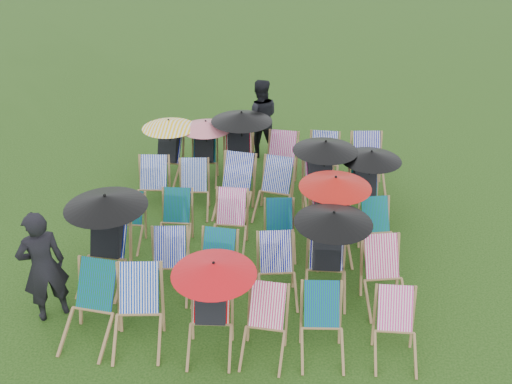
# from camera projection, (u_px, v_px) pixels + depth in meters

# --- Properties ---
(ground) EXTENTS (100.00, 100.00, 0.00)m
(ground) POSITION_uv_depth(u_px,v_px,m) (251.00, 250.00, 9.51)
(ground) COLOR black
(ground) RESTS_ON ground
(deckchair_0) EXTENTS (0.77, 0.99, 0.99)m
(deckchair_0) POSITION_uv_depth(u_px,v_px,m) (89.00, 308.00, 7.51)
(deckchair_0) COLOR olive
(deckchair_0) RESTS_ON ground
(deckchair_1) EXTENTS (0.75, 0.97, 0.99)m
(deckchair_1) POSITION_uv_depth(u_px,v_px,m) (137.00, 313.00, 7.44)
(deckchair_1) COLOR olive
(deckchair_1) RESTS_ON ground
(deckchair_2) EXTENTS (1.09, 1.14, 1.29)m
(deckchair_2) POSITION_uv_depth(u_px,v_px,m) (211.00, 306.00, 7.27)
(deckchair_2) COLOR olive
(deckchair_2) RESTS_ON ground
(deckchair_3) EXTENTS (0.65, 0.85, 0.87)m
(deckchair_3) POSITION_uv_depth(u_px,v_px,m) (264.00, 327.00, 7.29)
(deckchair_3) COLOR olive
(deckchair_3) RESTS_ON ground
(deckchair_4) EXTENTS (0.63, 0.85, 0.88)m
(deckchair_4) POSITION_uv_depth(u_px,v_px,m) (322.00, 327.00, 7.29)
(deckchair_4) COLOR olive
(deckchair_4) RESTS_ON ground
(deckchair_5) EXTENTS (0.57, 0.79, 0.85)m
(deckchair_5) POSITION_uv_depth(u_px,v_px,m) (396.00, 331.00, 7.25)
(deckchair_5) COLOR olive
(deckchair_5) RESTS_ON ground
(deckchair_6) EXTENTS (1.22, 1.28, 1.44)m
(deckchair_6) POSITION_uv_depth(u_px,v_px,m) (105.00, 239.00, 8.45)
(deckchair_6) COLOR olive
(deckchair_6) RESTS_ON ground
(deckchair_7) EXTENTS (0.68, 0.89, 0.90)m
(deckchair_7) POSITION_uv_depth(u_px,v_px,m) (169.00, 266.00, 8.37)
(deckchair_7) COLOR olive
(deckchair_7) RESTS_ON ground
(deckchair_8) EXTENTS (0.67, 0.88, 0.90)m
(deckchair_8) POSITION_uv_depth(u_px,v_px,m) (215.00, 269.00, 8.33)
(deckchair_8) COLOR olive
(deckchair_8) RESTS_ON ground
(deckchair_9) EXTENTS (0.71, 0.90, 0.89)m
(deckchair_9) POSITION_uv_depth(u_px,v_px,m) (277.00, 271.00, 8.28)
(deckchair_9) COLOR olive
(deckchair_9) RESTS_ON ground
(deckchair_10) EXTENTS (1.13, 1.17, 1.34)m
(deckchair_10) POSITION_uv_depth(u_px,v_px,m) (328.00, 253.00, 8.24)
(deckchair_10) COLOR olive
(deckchair_10) RESTS_ON ground
(deckchair_11) EXTENTS (0.76, 0.95, 0.93)m
(deckchair_11) POSITION_uv_depth(u_px,v_px,m) (385.00, 277.00, 8.13)
(deckchair_11) COLOR olive
(deckchair_11) RESTS_ON ground
(deckchair_12) EXTENTS (0.56, 0.76, 0.81)m
(deckchair_12) POSITION_uv_depth(u_px,v_px,m) (127.00, 223.00, 9.49)
(deckchair_12) COLOR olive
(deckchair_12) RESTS_ON ground
(deckchair_13) EXTENTS (0.58, 0.80, 0.86)m
(deckchair_13) POSITION_uv_depth(u_px,v_px,m) (175.00, 221.00, 9.50)
(deckchair_13) COLOR olive
(deckchair_13) RESTS_ON ground
(deckchair_14) EXTENTS (0.61, 0.84, 0.90)m
(deckchair_14) POSITION_uv_depth(u_px,v_px,m) (230.00, 223.00, 9.41)
(deckchair_14) COLOR olive
(deckchair_14) RESTS_ON ground
(deckchair_15) EXTENTS (0.61, 0.80, 0.82)m
(deckchair_15) POSITION_uv_depth(u_px,v_px,m) (280.00, 231.00, 9.28)
(deckchair_15) COLOR olive
(deckchair_15) RESTS_ON ground
(deckchair_16) EXTENTS (1.14, 1.25, 1.36)m
(deckchair_16) POSITION_uv_depth(u_px,v_px,m) (332.00, 216.00, 9.09)
(deckchair_16) COLOR olive
(deckchair_16) RESTS_ON ground
(deckchair_17) EXTENTS (0.71, 0.88, 0.85)m
(deckchair_17) POSITION_uv_depth(u_px,v_px,m) (378.00, 231.00, 9.24)
(deckchair_17) COLOR olive
(deckchair_17) RESTS_ON ground
(deckchair_18) EXTENTS (0.66, 0.89, 0.93)m
(deckchair_18) POSITION_uv_depth(u_px,v_px,m) (152.00, 187.00, 10.41)
(deckchair_18) COLOR olive
(deckchair_18) RESTS_ON ground
(deckchair_19) EXTENTS (0.67, 0.88, 0.90)m
(deckchair_19) POSITION_uv_depth(u_px,v_px,m) (193.00, 190.00, 10.38)
(deckchair_19) COLOR olive
(deckchair_19) RESTS_ON ground
(deckchair_20) EXTENTS (0.80, 1.01, 1.00)m
(deckchair_20) POSITION_uv_depth(u_px,v_px,m) (234.00, 187.00, 10.35)
(deckchair_20) COLOR olive
(deckchair_20) RESTS_ON ground
(deckchair_21) EXTENTS (0.80, 1.00, 0.97)m
(deckchair_21) POSITION_uv_depth(u_px,v_px,m) (274.00, 190.00, 10.29)
(deckchair_21) COLOR olive
(deckchair_21) RESTS_ON ground
(deckchair_22) EXTENTS (1.16, 1.26, 1.38)m
(deckchair_22) POSITION_uv_depth(u_px,v_px,m) (322.00, 177.00, 10.22)
(deckchair_22) COLOR olive
(deckchair_22) RESTS_ON ground
(deckchair_23) EXTENTS (1.07, 1.14, 1.27)m
(deckchair_23) POSITION_uv_depth(u_px,v_px,m) (367.00, 184.00, 10.10)
(deckchair_23) COLOR olive
(deckchair_23) RESTS_ON ground
(deckchair_24) EXTENTS (1.06, 1.13, 1.26)m
(deckchair_24) POSITION_uv_depth(u_px,v_px,m) (167.00, 149.00, 11.37)
(deckchair_24) COLOR olive
(deckchair_24) RESTS_ON ground
(deckchair_25) EXTENTS (1.03, 1.09, 1.22)m
(deckchair_25) POSITION_uv_depth(u_px,v_px,m) (204.00, 150.00, 11.39)
(deckchair_25) COLOR olive
(deckchair_25) RESTS_ON ground
(deckchair_26) EXTENTS (1.20, 1.28, 1.42)m
(deckchair_26) POSITION_uv_depth(u_px,v_px,m) (240.00, 146.00, 11.29)
(deckchair_26) COLOR olive
(deckchair_26) RESTS_ON ground
(deckchair_27) EXTENTS (0.76, 0.98, 0.99)m
(deckchair_27) POSITION_uv_depth(u_px,v_px,m) (280.00, 162.00, 11.25)
(deckchair_27) COLOR olive
(deckchair_27) RESTS_ON ground
(deckchair_28) EXTENTS (0.68, 0.93, 0.97)m
(deckchair_28) POSITION_uv_depth(u_px,v_px,m) (324.00, 162.00, 11.26)
(deckchair_28) COLOR olive
(deckchair_28) RESTS_ON ground
(deckchair_29) EXTENTS (0.76, 0.99, 1.02)m
(deckchair_29) POSITION_uv_depth(u_px,v_px,m) (368.00, 164.00, 11.15)
(deckchair_29) COLOR olive
(deckchair_29) RESTS_ON ground
(person_left) EXTENTS (0.74, 0.70, 1.70)m
(person_left) POSITION_uv_depth(u_px,v_px,m) (43.00, 266.00, 7.72)
(person_left) COLOR black
(person_left) RESTS_ON ground
(person_rear) EXTENTS (0.92, 0.76, 1.72)m
(person_rear) POSITION_uv_depth(u_px,v_px,m) (260.00, 118.00, 12.27)
(person_rear) COLOR black
(person_rear) RESTS_ON ground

